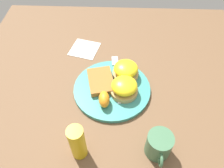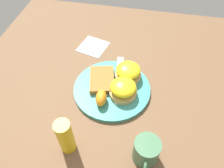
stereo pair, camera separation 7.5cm
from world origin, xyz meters
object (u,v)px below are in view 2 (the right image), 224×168
Objects in this scene: orange_wedge at (101,98)px; condiment_bottle at (65,137)px; sandwich_benedict_left at (123,89)px; hashbrown_patty at (102,80)px; cup at (146,151)px; sandwich_benedict_right at (128,72)px; fork at (119,76)px.

condiment_bottle reaches higher than orange_wedge.
sandwich_benedict_left is 0.25m from condiment_bottle.
sandwich_benedict_left is at bearing 63.48° from hashbrown_patty.
orange_wedge is 0.22m from cup.
cup reaches higher than sandwich_benedict_left.
orange_wedge reaches higher than hashbrown_patty.
sandwich_benedict_left is 0.22m from cup.
condiment_bottle is (0.29, -0.13, 0.02)m from sandwich_benedict_right.
hashbrown_patty is 1.19× the size of cup.
sandwich_benedict_right is at bearing 156.09° from condiment_bottle.
sandwich_benedict_right is 0.80× the size of hashbrown_patty.
cup is 0.22m from condiment_bottle.
sandwich_benedict_right is at bearing -161.97° from cup.
orange_wedge is 0.13m from fork.
sandwich_benedict_right reaches higher than orange_wedge.
sandwich_benedict_right reaches higher than hashbrown_patty.
condiment_bottle is (0.29, -0.10, 0.05)m from fork.
hashbrown_patty is at bearing -143.47° from cup.
cup is at bearing 46.44° from orange_wedge.
sandwich_benedict_left is 0.95× the size of cup.
sandwich_benedict_right is at bearing 91.48° from fork.
fork is 0.31m from condiment_bottle.
fork is at bearing 161.66° from condiment_bottle.
fork is at bearing 163.72° from orange_wedge.
cup is 0.77× the size of condiment_bottle.
fork is (-0.13, 0.04, -0.02)m from orange_wedge.
condiment_bottle is at bearing -18.34° from fork.
hashbrown_patty is 0.26m from condiment_bottle.
condiment_bottle reaches higher than sandwich_benedict_left.
fork is at bearing -160.42° from sandwich_benedict_left.
hashbrown_patty is 0.52× the size of fork.
sandwich_benedict_right is 0.73× the size of condiment_bottle.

